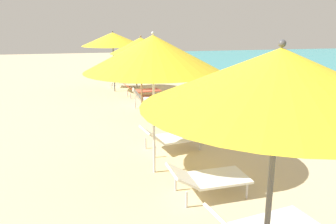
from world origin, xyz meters
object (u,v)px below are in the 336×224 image
at_px(beach_ball, 148,72).
at_px(umbrella_third, 279,78).
at_px(lounger_farthest_shoreside, 123,81).
at_px(umbrella_fifth, 141,46).
at_px(lounger_fourth_shoreside, 170,137).
at_px(lounger_farthest_inland, 142,90).
at_px(umbrella_farthest, 113,39).
at_px(lounger_fifth_shoreside, 150,98).
at_px(umbrella_fourth, 153,54).
at_px(lounger_fourth_inland, 208,177).
at_px(lounger_fifth_inland, 184,113).

bearing_deg(beach_ball, umbrella_third, -95.63).
distance_m(umbrella_third, lounger_farthest_shoreside, 13.48).
xyz_separation_m(umbrella_third, lounger_farthest_shoreside, (-0.03, 13.30, -2.23)).
distance_m(umbrella_third, umbrella_fifth, 8.18).
height_order(lounger_fourth_shoreside, umbrella_fifth, umbrella_fifth).
height_order(umbrella_fifth, lounger_farthest_inland, umbrella_fifth).
relative_size(umbrella_third, umbrella_fifth, 1.11).
distance_m(lounger_farthest_shoreside, lounger_farthest_inland, 2.29).
distance_m(umbrella_third, umbrella_farthest, 12.37).
relative_size(umbrella_fifth, lounger_fifth_shoreside, 1.79).
xyz_separation_m(umbrella_fourth, lounger_fourth_shoreside, (0.59, 1.14, -2.03)).
xyz_separation_m(lounger_farthest_shoreside, lounger_farthest_inland, (0.53, -2.22, -0.00)).
relative_size(lounger_fourth_inland, beach_ball, 3.51).
height_order(lounger_fourth_inland, umbrella_fifth, umbrella_fifth).
height_order(umbrella_fourth, umbrella_fifth, umbrella_fourth).
relative_size(lounger_farthest_shoreside, lounger_farthest_inland, 0.96).
bearing_deg(lounger_farthest_inland, lounger_farthest_shoreside, 94.34).
bearing_deg(umbrella_third, beach_ball, 84.37).
relative_size(umbrella_fourth, lounger_fifth_shoreside, 1.95).
height_order(lounger_fifth_shoreside, lounger_farthest_inland, lounger_fifth_shoreside).
relative_size(umbrella_fourth, lounger_fourth_inland, 1.95).
bearing_deg(beach_ball, lounger_fourth_shoreside, -96.58).
xyz_separation_m(lounger_fourth_shoreside, umbrella_fifth, (-0.21, 3.12, 1.88)).
bearing_deg(lounger_fourth_inland, beach_ball, 81.44).
xyz_separation_m(lounger_farthest_inland, beach_ball, (1.12, 5.35, -0.07)).
height_order(lounger_fourth_inland, lounger_fifth_shoreside, lounger_fifth_shoreside).
relative_size(umbrella_third, lounger_fifth_inland, 1.99).
height_order(umbrella_third, umbrella_fourth, umbrella_third).
distance_m(lounger_farthest_inland, beach_ball, 5.47).
bearing_deg(lounger_farthest_shoreside, umbrella_third, -79.96).
height_order(lounger_fourth_inland, lounger_farthest_inland, lounger_farthest_inland).
relative_size(umbrella_fifth, lounger_farthest_shoreside, 1.74).
bearing_deg(umbrella_fifth, lounger_farthest_shoreside, 91.43).
xyz_separation_m(umbrella_fourth, lounger_fifth_shoreside, (0.84, 5.46, -2.05)).
relative_size(lounger_fourth_shoreside, lounger_farthest_shoreside, 1.02).
distance_m(umbrella_third, lounger_farthest_inland, 11.31).
bearing_deg(lounger_fifth_shoreside, umbrella_third, -86.33).
bearing_deg(umbrella_fifth, umbrella_farthest, 97.86).
xyz_separation_m(umbrella_farthest, lounger_farthest_inland, (0.98, -1.29, -1.93)).
relative_size(umbrella_third, lounger_farthest_shoreside, 1.93).
bearing_deg(lounger_farthest_shoreside, lounger_farthest_inland, -66.63).
bearing_deg(beach_ball, lounger_fifth_shoreside, -98.54).
bearing_deg(umbrella_fifth, lounger_fourth_shoreside, -86.07).
height_order(umbrella_fifth, lounger_fifth_shoreside, umbrella_fifth).
height_order(lounger_fifth_inland, beach_ball, lounger_fifth_inland).
relative_size(lounger_fourth_inland, lounger_fifth_shoreside, 1.00).
distance_m(umbrella_farthest, lounger_farthest_shoreside, 2.19).
height_order(umbrella_fifth, lounger_farthest_shoreside, umbrella_fifth).
height_order(umbrella_fifth, lounger_fifth_inland, umbrella_fifth).
height_order(lounger_fifth_shoreside, umbrella_farthest, umbrella_farthest).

